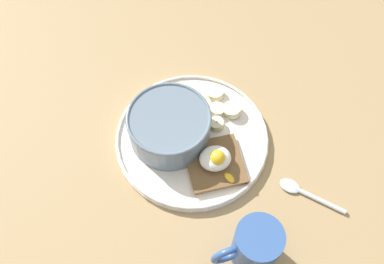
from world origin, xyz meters
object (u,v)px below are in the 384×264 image
(spoon, at_px, (304,193))
(banana_slice_front, at_px, (217,110))
(banana_slice_left, at_px, (232,110))
(banana_slice_back, at_px, (217,124))
(banana_slice_right, at_px, (215,93))
(oatmeal_bowl, at_px, (169,126))
(coffee_mug, at_px, (255,246))
(poached_egg, at_px, (216,158))
(banana_slice_inner, at_px, (203,103))
(toast_slice, at_px, (215,164))

(spoon, bearing_deg, banana_slice_front, -56.35)
(banana_slice_left, height_order, banana_slice_back, banana_slice_left)
(banana_slice_back, bearing_deg, banana_slice_right, -98.16)
(oatmeal_bowl, distance_m, coffee_mug, 0.25)
(poached_egg, distance_m, banana_slice_back, 0.08)
(banana_slice_inner, distance_m, spoon, 0.24)
(toast_slice, height_order, banana_slice_left, banana_slice_left)
(banana_slice_right, bearing_deg, oatmeal_bowl, 37.76)
(poached_egg, height_order, banana_slice_inner, poached_egg)
(oatmeal_bowl, relative_size, banana_slice_back, 4.00)
(banana_slice_back, bearing_deg, banana_slice_inner, -70.69)
(banana_slice_right, relative_size, banana_slice_inner, 1.16)
(poached_egg, distance_m, banana_slice_left, 0.12)
(banana_slice_right, height_order, banana_slice_inner, same)
(oatmeal_bowl, xyz_separation_m, banana_slice_front, (-0.09, -0.04, -0.02))
(banana_slice_front, distance_m, spoon, 0.21)
(poached_egg, height_order, banana_slice_left, poached_egg)
(banana_slice_front, xyz_separation_m, banana_slice_inner, (0.02, -0.02, -0.00))
(banana_slice_right, bearing_deg, banana_slice_front, 85.00)
(poached_egg, bearing_deg, oatmeal_bowl, -46.10)
(coffee_mug, bearing_deg, banana_slice_left, -94.40)
(banana_slice_front, bearing_deg, poached_egg, 77.99)
(toast_slice, distance_m, coffee_mug, 0.16)
(oatmeal_bowl, bearing_deg, banana_slice_left, -165.20)
(oatmeal_bowl, distance_m, banana_slice_inner, 0.09)
(banana_slice_back, distance_m, banana_slice_inner, 0.05)
(toast_slice, xyz_separation_m, spoon, (-0.14, 0.07, -0.01))
(toast_slice, bearing_deg, banana_slice_back, -102.62)
(poached_egg, bearing_deg, banana_slice_right, -100.22)
(banana_slice_right, distance_m, coffee_mug, 0.30)
(oatmeal_bowl, distance_m, banana_slice_front, 0.10)
(banana_slice_inner, bearing_deg, oatmeal_bowl, 38.55)
(banana_slice_left, height_order, banana_slice_right, banana_slice_left)
(oatmeal_bowl, height_order, spoon, oatmeal_bowl)
(oatmeal_bowl, xyz_separation_m, poached_egg, (-0.07, 0.07, -0.00))
(coffee_mug, bearing_deg, toast_slice, -78.75)
(banana_slice_inner, bearing_deg, spoon, 125.77)
(banana_slice_inner, bearing_deg, poached_egg, 90.12)
(toast_slice, distance_m, poached_egg, 0.02)
(poached_egg, xyz_separation_m, banana_slice_right, (-0.03, -0.14, -0.02))
(banana_slice_right, height_order, coffee_mug, coffee_mug)
(banana_slice_back, height_order, banana_slice_inner, same)
(toast_slice, relative_size, spoon, 0.99)
(oatmeal_bowl, xyz_separation_m, banana_slice_back, (-0.08, -0.01, -0.02))
(banana_slice_inner, relative_size, coffee_mug, 0.37)
(toast_slice, xyz_separation_m, banana_slice_front, (-0.02, -0.11, 0.00))
(poached_egg, height_order, banana_slice_right, poached_egg)
(oatmeal_bowl, distance_m, banana_slice_back, 0.09)
(poached_egg, xyz_separation_m, banana_slice_back, (-0.02, -0.08, -0.02))
(banana_slice_left, relative_size, banana_slice_back, 1.37)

